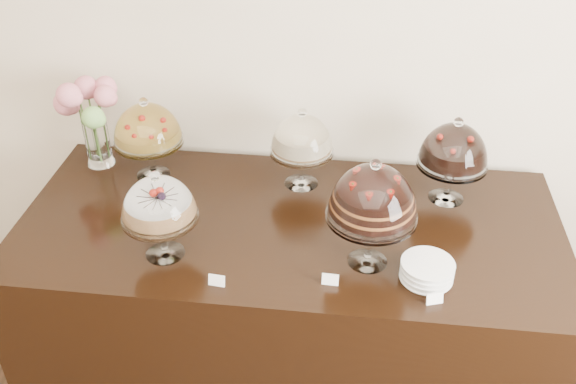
# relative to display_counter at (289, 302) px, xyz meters

# --- Properties ---
(wall_back) EXTENTS (5.00, 0.04, 3.00)m
(wall_back) POSITION_rel_display_counter_xyz_m (-0.02, 0.55, 1.05)
(wall_back) COLOR beige
(wall_back) RESTS_ON ground
(display_counter) EXTENTS (2.20, 1.00, 0.90)m
(display_counter) POSITION_rel_display_counter_xyz_m (0.00, 0.00, 0.00)
(display_counter) COLOR black
(display_counter) RESTS_ON ground
(cake_stand_sugar_sponge) EXTENTS (0.28, 0.28, 0.37)m
(cake_stand_sugar_sponge) POSITION_rel_display_counter_xyz_m (-0.45, -0.25, 0.68)
(cake_stand_sugar_sponge) COLOR white
(cake_stand_sugar_sponge) RESTS_ON display_counter
(cake_stand_choco_layer) EXTENTS (0.33, 0.33, 0.45)m
(cake_stand_choco_layer) POSITION_rel_display_counter_xyz_m (0.32, -0.21, 0.74)
(cake_stand_choco_layer) COLOR white
(cake_stand_choco_layer) RESTS_ON display_counter
(cake_stand_cheesecake) EXTENTS (0.27, 0.27, 0.37)m
(cake_stand_cheesecake) POSITION_rel_display_counter_xyz_m (0.02, 0.29, 0.68)
(cake_stand_cheesecake) COLOR white
(cake_stand_cheesecake) RESTS_ON display_counter
(cake_stand_dark_choco) EXTENTS (0.29, 0.29, 0.39)m
(cake_stand_dark_choco) POSITION_rel_display_counter_xyz_m (0.65, 0.25, 0.69)
(cake_stand_dark_choco) COLOR white
(cake_stand_dark_choco) RESTS_ON display_counter
(cake_stand_fruit_tart) EXTENTS (0.31, 0.31, 0.38)m
(cake_stand_fruit_tart) POSITION_rel_display_counter_xyz_m (-0.65, 0.28, 0.69)
(cake_stand_fruit_tart) COLOR white
(cake_stand_fruit_tart) RESTS_ON display_counter
(flower_vase) EXTENTS (0.28, 0.27, 0.43)m
(flower_vase) POSITION_rel_display_counter_xyz_m (-0.93, 0.33, 0.72)
(flower_vase) COLOR white
(flower_vase) RESTS_ON display_counter
(plate_stack) EXTENTS (0.19, 0.19, 0.07)m
(plate_stack) POSITION_rel_display_counter_xyz_m (0.53, -0.28, 0.49)
(plate_stack) COLOR white
(plate_stack) RESTS_ON display_counter
(price_card_left) EXTENTS (0.06, 0.02, 0.04)m
(price_card_left) POSITION_rel_display_counter_xyz_m (-0.21, -0.40, 0.47)
(price_card_left) COLOR white
(price_card_left) RESTS_ON display_counter
(price_card_right) EXTENTS (0.06, 0.03, 0.04)m
(price_card_right) POSITION_rel_display_counter_xyz_m (0.55, -0.40, 0.47)
(price_card_right) COLOR white
(price_card_right) RESTS_ON display_counter
(price_card_extra) EXTENTS (0.06, 0.02, 0.04)m
(price_card_extra) POSITION_rel_display_counter_xyz_m (0.19, -0.35, 0.47)
(price_card_extra) COLOR white
(price_card_extra) RESTS_ON display_counter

